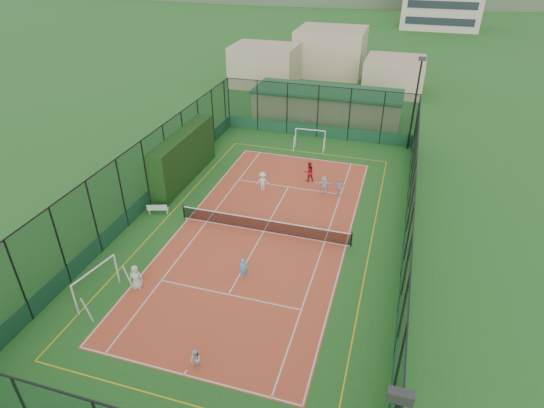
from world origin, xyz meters
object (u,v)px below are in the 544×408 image
at_px(clubhouse, 327,105).
at_px(white_bench, 158,209).
at_px(futsal_goal_near, 97,284).
at_px(child_far_left, 263,181).
at_px(child_near_mid, 244,269).
at_px(coach, 309,172).
at_px(child_near_left, 136,277).
at_px(child_near_right, 196,360).
at_px(child_far_right, 340,187).
at_px(futsal_goal_far, 310,139).
at_px(floodlight_ne, 415,105).
at_px(child_far_back, 324,185).

distance_m(clubhouse, white_bench, 23.34).
xyz_separation_m(futsal_goal_near, child_far_left, (4.87, 13.93, -0.18)).
xyz_separation_m(white_bench, child_near_mid, (8.13, -4.85, 0.28)).
height_order(white_bench, coach, coach).
bearing_deg(futsal_goal_near, child_near_left, -38.23).
relative_size(clubhouse, child_near_mid, 11.33).
relative_size(child_near_mid, child_far_left, 0.86).
bearing_deg(child_near_right, child_far_right, 113.41).
bearing_deg(futsal_goal_near, futsal_goal_far, -4.51).
distance_m(white_bench, futsal_goal_near, 8.74).
distance_m(floodlight_ne, child_near_left, 27.76).
bearing_deg(coach, futsal_goal_far, -111.78).
relative_size(futsal_goal_near, futsal_goal_far, 1.08).
relative_size(white_bench, futsal_goal_far, 0.51).
distance_m(white_bench, child_near_left, 7.84).
xyz_separation_m(white_bench, child_near_left, (2.71, -7.35, 0.36)).
height_order(child_far_back, coach, coach).
xyz_separation_m(child_far_back, coach, (-1.53, 1.56, 0.11)).
xyz_separation_m(futsal_goal_far, child_near_left, (-5.06, -21.43, -0.14)).
height_order(clubhouse, child_far_back, clubhouse).
xyz_separation_m(white_bench, child_far_left, (6.04, 5.28, 0.39)).
distance_m(child_far_left, child_far_back, 4.67).
distance_m(white_bench, child_near_right, 14.08).
relative_size(white_bench, child_near_mid, 1.05).
distance_m(child_near_left, child_near_mid, 5.97).
relative_size(clubhouse, child_far_back, 10.77).
relative_size(clubhouse, child_far_left, 9.80).
bearing_deg(child_near_mid, child_far_back, 51.06).
bearing_deg(child_near_right, coach, 122.30).
bearing_deg(clubhouse, floodlight_ne, -32.12).
bearing_deg(futsal_goal_far, floodlight_ne, 13.30).
relative_size(child_near_mid, child_far_back, 0.95).
bearing_deg(white_bench, child_far_right, 9.55).
height_order(child_near_mid, child_far_left, child_far_left).
distance_m(child_near_left, child_far_left, 13.06).
bearing_deg(child_near_mid, floodlight_ne, 42.53).
height_order(floodlight_ne, child_far_back, floodlight_ne).
distance_m(child_near_mid, coach, 12.70).
distance_m(futsal_goal_far, coach, 6.41).
bearing_deg(clubhouse, child_far_back, -79.86).
height_order(child_near_left, child_far_back, child_near_left).
xyz_separation_m(child_far_left, child_far_back, (4.57, 0.98, -0.07)).
xyz_separation_m(floodlight_ne, child_near_left, (-13.68, -23.91, -3.36)).
height_order(child_near_mid, child_far_back, child_far_back).
xyz_separation_m(child_near_left, child_far_right, (9.08, 13.56, -0.08)).
xyz_separation_m(child_near_mid, child_far_back, (2.48, 11.11, 0.04)).
distance_m(clubhouse, coach, 14.23).
relative_size(child_far_back, coach, 0.86).
relative_size(clubhouse, child_near_right, 13.46).
bearing_deg(child_far_right, futsal_goal_near, 54.47).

